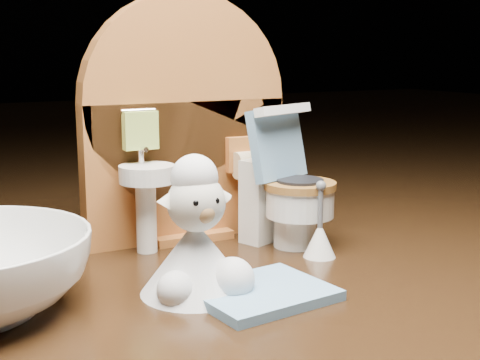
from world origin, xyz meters
name	(u,v)px	position (x,y,z in m)	size (l,w,h in m)	color
backdrop_panel	(185,134)	(0.00, 0.06, 0.07)	(0.13, 0.05, 0.15)	#A25D28
toy_toilet	(285,194)	(0.05, 0.02, 0.03)	(0.05, 0.06, 0.09)	white
bath_mat	(261,293)	(-0.01, -0.05, 0.00)	(0.06, 0.05, 0.00)	#6A97BB
toilet_brush	(320,237)	(0.05, -0.01, 0.01)	(0.02, 0.02, 0.04)	white
plush_lamb	(197,246)	(-0.03, -0.03, 0.02)	(0.05, 0.05, 0.07)	silver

